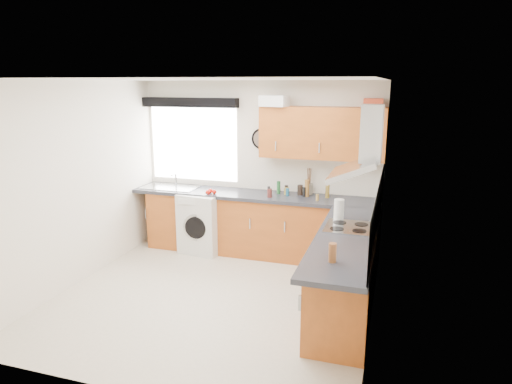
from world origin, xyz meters
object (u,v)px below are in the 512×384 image
(oven, at_px, (347,269))
(upper_cabinets, at_px, (322,133))
(extractor_hood, at_px, (363,151))
(washing_machine, at_px, (204,222))

(oven, relative_size, upper_cabinets, 0.50)
(oven, height_order, extractor_hood, extractor_hood)
(upper_cabinets, bearing_deg, washing_machine, -172.39)
(extractor_hood, bearing_deg, upper_cabinets, 116.13)
(extractor_hood, height_order, washing_machine, extractor_hood)
(oven, distance_m, washing_machine, 2.49)
(extractor_hood, relative_size, upper_cabinets, 0.46)
(oven, xyz_separation_m, upper_cabinets, (-0.55, 1.32, 1.38))
(extractor_hood, xyz_separation_m, washing_machine, (-2.33, 1.10, -1.32))
(oven, relative_size, extractor_hood, 1.09)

